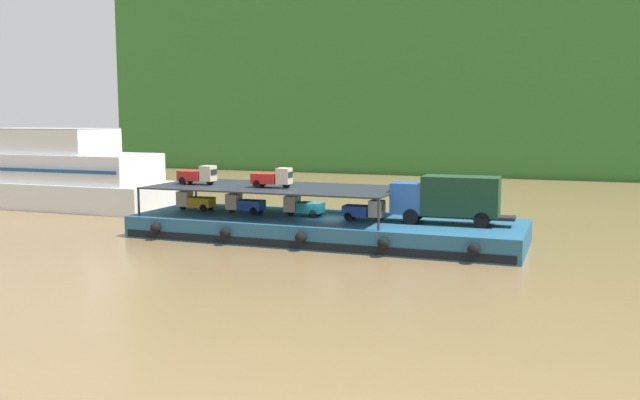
{
  "coord_description": "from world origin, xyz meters",
  "views": [
    {
      "loc": [
        15.94,
        -43.28,
        8.36
      ],
      "look_at": [
        -0.4,
        0.0,
        2.7
      ],
      "focal_mm": 38.3,
      "sensor_mm": 36.0,
      "label": 1
    }
  ],
  "objects_px": {
    "covered_lorry": "(448,198)",
    "mini_truck_upper_stern": "(198,175)",
    "mini_truck_lower_aft": "(244,204)",
    "mini_truck_lower_mid": "(303,206)",
    "cargo_barge": "(325,229)",
    "passenger_ferry_upstream": "(56,174)",
    "mini_truck_lower_stern": "(195,201)",
    "mini_truck_lower_fore": "(365,210)",
    "mini_truck_upper_mid": "(273,178)"
  },
  "relations": [
    {
      "from": "mini_truck_lower_stern",
      "to": "passenger_ferry_upstream",
      "type": "height_order",
      "value": "passenger_ferry_upstream"
    },
    {
      "from": "mini_truck_lower_fore",
      "to": "mini_truck_upper_mid",
      "type": "relative_size",
      "value": 0.99
    },
    {
      "from": "mini_truck_lower_mid",
      "to": "mini_truck_lower_fore",
      "type": "bearing_deg",
      "value": -4.83
    },
    {
      "from": "mini_truck_upper_stern",
      "to": "passenger_ferry_upstream",
      "type": "distance_m",
      "value": 21.67
    },
    {
      "from": "mini_truck_lower_stern",
      "to": "mini_truck_lower_aft",
      "type": "bearing_deg",
      "value": -2.99
    },
    {
      "from": "mini_truck_lower_mid",
      "to": "mini_truck_upper_mid",
      "type": "distance_m",
      "value": 2.9
    },
    {
      "from": "mini_truck_lower_stern",
      "to": "passenger_ferry_upstream",
      "type": "relative_size",
      "value": 0.12
    },
    {
      "from": "mini_truck_lower_fore",
      "to": "mini_truck_upper_stern",
      "type": "distance_m",
      "value": 12.62
    },
    {
      "from": "mini_truck_lower_mid",
      "to": "mini_truck_upper_mid",
      "type": "relative_size",
      "value": 0.99
    },
    {
      "from": "passenger_ferry_upstream",
      "to": "mini_truck_lower_mid",
      "type": "bearing_deg",
      "value": -14.65
    },
    {
      "from": "mini_truck_upper_stern",
      "to": "mini_truck_upper_mid",
      "type": "bearing_deg",
      "value": -1.35
    },
    {
      "from": "passenger_ferry_upstream",
      "to": "mini_truck_lower_stern",
      "type": "bearing_deg",
      "value": -20.82
    },
    {
      "from": "covered_lorry",
      "to": "cargo_barge",
      "type": "bearing_deg",
      "value": -178.21
    },
    {
      "from": "mini_truck_lower_mid",
      "to": "passenger_ferry_upstream",
      "type": "relative_size",
      "value": 0.12
    },
    {
      "from": "mini_truck_lower_stern",
      "to": "mini_truck_lower_fore",
      "type": "xyz_separation_m",
      "value": [
        13.17,
        -0.33,
        0.0
      ]
    },
    {
      "from": "cargo_barge",
      "to": "mini_truck_upper_stern",
      "type": "relative_size",
      "value": 9.7
    },
    {
      "from": "covered_lorry",
      "to": "mini_truck_upper_stern",
      "type": "relative_size",
      "value": 2.88
    },
    {
      "from": "covered_lorry",
      "to": "mini_truck_lower_mid",
      "type": "distance_m",
      "value": 10.08
    },
    {
      "from": "mini_truck_lower_mid",
      "to": "mini_truck_upper_stern",
      "type": "xyz_separation_m",
      "value": [
        -7.88,
        -0.75,
        2.0
      ]
    },
    {
      "from": "mini_truck_lower_mid",
      "to": "passenger_ferry_upstream",
      "type": "bearing_deg",
      "value": 165.35
    },
    {
      "from": "mini_truck_lower_fore",
      "to": "mini_truck_upper_stern",
      "type": "bearing_deg",
      "value": -178.33
    },
    {
      "from": "mini_truck_lower_stern",
      "to": "mini_truck_upper_mid",
      "type": "height_order",
      "value": "mini_truck_upper_mid"
    },
    {
      "from": "covered_lorry",
      "to": "mini_truck_lower_fore",
      "type": "relative_size",
      "value": 2.87
    },
    {
      "from": "mini_truck_lower_mid",
      "to": "cargo_barge",
      "type": "bearing_deg",
      "value": -5.94
    },
    {
      "from": "mini_truck_lower_stern",
      "to": "mini_truck_lower_mid",
      "type": "distance_m",
      "value": 8.6
    },
    {
      "from": "mini_truck_lower_stern",
      "to": "cargo_barge",
      "type": "bearing_deg",
      "value": -0.7
    },
    {
      "from": "covered_lorry",
      "to": "mini_truck_upper_mid",
      "type": "relative_size",
      "value": 2.83
    },
    {
      "from": "cargo_barge",
      "to": "mini_truck_lower_fore",
      "type": "height_order",
      "value": "mini_truck_lower_fore"
    },
    {
      "from": "mini_truck_upper_mid",
      "to": "passenger_ferry_upstream",
      "type": "distance_m",
      "value": 27.34
    },
    {
      "from": "mini_truck_upper_mid",
      "to": "mini_truck_lower_stern",
      "type": "bearing_deg",
      "value": 172.86
    },
    {
      "from": "mini_truck_lower_stern",
      "to": "passenger_ferry_upstream",
      "type": "xyz_separation_m",
      "value": [
        -19.36,
        7.36,
        0.86
      ]
    },
    {
      "from": "cargo_barge",
      "to": "mini_truck_lower_aft",
      "type": "height_order",
      "value": "mini_truck_lower_aft"
    },
    {
      "from": "covered_lorry",
      "to": "mini_truck_lower_fore",
      "type": "distance_m",
      "value": 5.57
    },
    {
      "from": "mini_truck_upper_mid",
      "to": "mini_truck_lower_aft",
      "type": "bearing_deg",
      "value": 166.11
    },
    {
      "from": "mini_truck_lower_aft",
      "to": "mini_truck_upper_stern",
      "type": "relative_size",
      "value": 1.01
    },
    {
      "from": "mini_truck_lower_stern",
      "to": "passenger_ferry_upstream",
      "type": "bearing_deg",
      "value": 159.18
    },
    {
      "from": "cargo_barge",
      "to": "mini_truck_lower_stern",
      "type": "bearing_deg",
      "value": 179.3
    },
    {
      "from": "mini_truck_upper_mid",
      "to": "cargo_barge",
      "type": "bearing_deg",
      "value": 11.21
    },
    {
      "from": "cargo_barge",
      "to": "mini_truck_upper_stern",
      "type": "distance_m",
      "value": 10.2
    },
    {
      "from": "covered_lorry",
      "to": "mini_truck_upper_stern",
      "type": "distance_m",
      "value": 17.96
    },
    {
      "from": "mini_truck_lower_stern",
      "to": "mini_truck_lower_aft",
      "type": "height_order",
      "value": "same"
    },
    {
      "from": "passenger_ferry_upstream",
      "to": "cargo_barge",
      "type": "bearing_deg",
      "value": -14.17
    },
    {
      "from": "mini_truck_lower_stern",
      "to": "mini_truck_upper_mid",
      "type": "bearing_deg",
      "value": -7.14
    },
    {
      "from": "mini_truck_lower_stern",
      "to": "passenger_ferry_upstream",
      "type": "distance_m",
      "value": 20.73
    },
    {
      "from": "mini_truck_lower_fore",
      "to": "mini_truck_lower_stern",
      "type": "bearing_deg",
      "value": 178.55
    },
    {
      "from": "mini_truck_lower_aft",
      "to": "mini_truck_lower_mid",
      "type": "xyz_separation_m",
      "value": [
        4.41,
        0.27,
        0.0
      ]
    },
    {
      "from": "cargo_barge",
      "to": "passenger_ferry_upstream",
      "type": "bearing_deg",
      "value": 165.83
    },
    {
      "from": "covered_lorry",
      "to": "mini_truck_upper_stern",
      "type": "height_order",
      "value": "mini_truck_upper_stern"
    },
    {
      "from": "mini_truck_upper_stern",
      "to": "passenger_ferry_upstream",
      "type": "xyz_separation_m",
      "value": [
        -20.08,
        8.06,
        -1.14
      ]
    },
    {
      "from": "mini_truck_lower_aft",
      "to": "mini_truck_lower_fore",
      "type": "bearing_deg",
      "value": -0.74
    }
  ]
}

